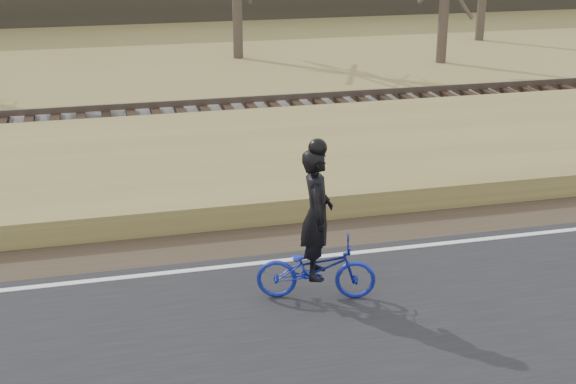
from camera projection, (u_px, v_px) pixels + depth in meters
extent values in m
cube|color=slate|center=(3.00, 139.00, 18.63)|extent=(120.00, 3.00, 0.45)
cube|color=black|center=(1.00, 127.00, 18.53)|extent=(120.00, 2.40, 0.14)
cube|color=brown|center=(3.00, 113.00, 19.14)|extent=(120.00, 0.07, 0.15)
imported|color=#16239B|center=(316.00, 269.00, 11.37)|extent=(1.79, 1.02, 0.89)
imported|color=black|center=(317.00, 214.00, 11.08)|extent=(0.61, 0.77, 1.87)
sphere|color=black|center=(318.00, 148.00, 10.76)|extent=(0.26, 0.26, 0.26)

